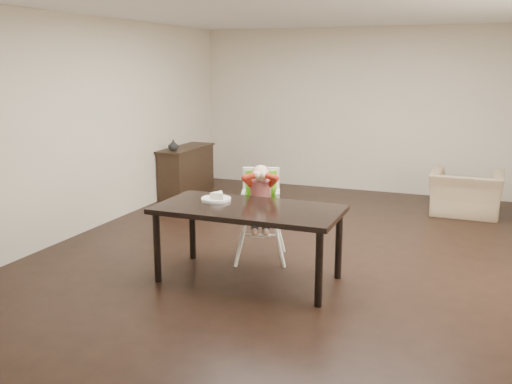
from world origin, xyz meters
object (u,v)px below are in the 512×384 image
dining_table (248,215)px  high_chair (261,193)px  armchair (466,186)px  sideboard (186,171)px

dining_table → high_chair: (-0.12, 0.64, 0.07)m
dining_table → armchair: (1.92, 3.45, -0.25)m
high_chair → armchair: bearing=34.9°
armchair → sideboard: 4.31m
armchair → high_chair: bearing=55.4°
dining_table → sideboard: (-2.37, 3.12, -0.27)m
high_chair → dining_table: bearing=-98.5°
high_chair → sideboard: bearing=113.3°
dining_table → high_chair: size_ratio=1.71×
dining_table → sideboard: size_ratio=1.43×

